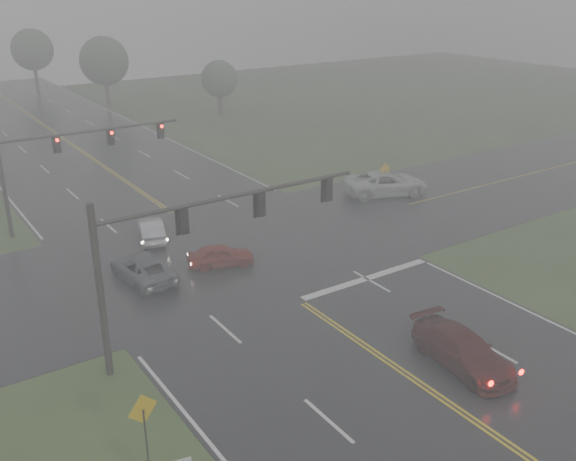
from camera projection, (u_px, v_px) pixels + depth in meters
main_road at (244, 263)px, 37.00m from camera, size 18.00×160.00×0.02m
cross_street at (227, 251)px, 38.54m from camera, size 120.00×14.00×0.02m
stop_bar at (366, 279)px, 35.01m from camera, size 8.50×0.50×0.01m
sedan_maroon at (461, 365)px, 27.26m from camera, size 2.60×5.32×1.49m
sedan_red at (221, 266)px, 36.58m from camera, size 4.04×2.63×1.28m
sedan_silver at (152, 240)px, 40.21m from camera, size 2.48×4.28×1.33m
car_grey at (144, 280)px, 34.89m from camera, size 2.54×5.00×1.35m
pickup_white at (385, 195)px, 48.44m from camera, size 6.91×4.83×1.75m
signal_gantry_near at (186, 237)px, 26.74m from camera, size 12.60×0.33×7.54m
signal_gantry_far at (60, 155)px, 40.77m from camera, size 11.88×0.35×6.87m
sign_diamond_west at (144, 417)px, 21.17m from camera, size 1.13×0.32×2.76m
sign_diamond_east at (385, 173)px, 47.87m from camera, size 1.03×0.08×2.48m
tree_ne_a at (104, 61)px, 77.95m from camera, size 5.88×5.88×8.64m
tree_e_near at (219, 79)px, 74.84m from camera, size 4.28×4.28×6.28m
tree_n_far at (32, 50)px, 90.53m from camera, size 5.80×5.80×8.51m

